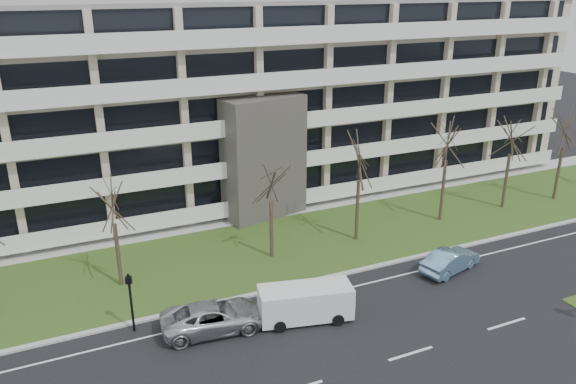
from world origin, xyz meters
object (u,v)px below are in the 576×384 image
silver_pickup (214,317)px  white_van (307,300)px  blue_sedan (450,260)px  pedestrian_signal (130,295)px

silver_pickup → white_van: bearing=-96.8°
silver_pickup → blue_sedan: bearing=-84.0°
blue_sedan → white_van: (-10.26, -1.08, 0.42)m
blue_sedan → white_van: white_van is taller
pedestrian_signal → silver_pickup: bearing=-3.9°
blue_sedan → white_van: 10.33m
white_van → pedestrian_signal: size_ratio=1.57×
white_van → blue_sedan: bearing=18.9°
silver_pickup → blue_sedan: 14.95m
silver_pickup → pedestrian_signal: 4.28m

